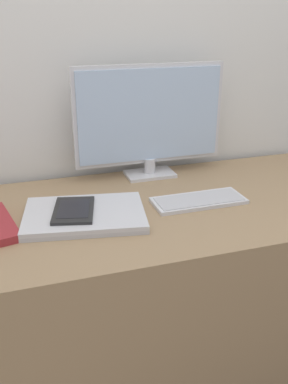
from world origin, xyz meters
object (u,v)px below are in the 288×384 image
(monitor, at_px, (150,119))
(keyboard, at_px, (199,200))
(laptop, at_px, (85,215))
(ereader, at_px, (74,210))

(monitor, distance_m, keyboard, 0.35)
(keyboard, height_order, laptop, laptop)
(monitor, distance_m, ereader, 0.46)
(monitor, relative_size, laptop, 1.41)
(ereader, bearing_deg, keyboard, -0.37)
(laptop, xyz_separation_m, ereader, (-0.03, 0.01, 0.02))
(laptop, height_order, ereader, ereader)
(monitor, distance_m, laptop, 0.45)
(keyboard, relative_size, ereader, 1.49)
(monitor, relative_size, keyboard, 1.85)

